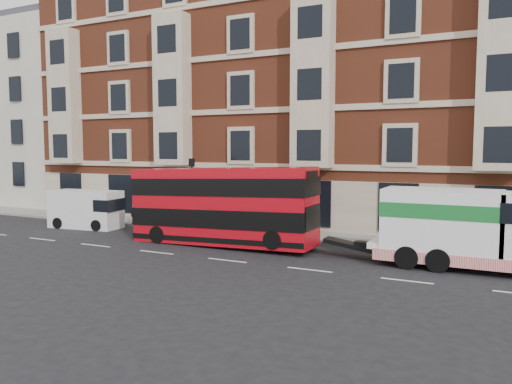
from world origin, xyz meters
TOP-DOWN VIEW (x-y plane):
  - ground at (0.00, 0.00)m, footprint 120.00×120.00m
  - sidewalk at (0.00, 7.50)m, footprint 90.00×3.00m
  - victorian_terrace at (0.50, 15.00)m, footprint 45.00×12.00m
  - cream_block at (-30.00, 14.00)m, footprint 16.00×10.00m
  - lamp_post_west at (-6.00, 6.20)m, footprint 0.35×0.15m
  - double_decker_bus at (-2.02, 3.01)m, footprint 10.11×2.32m
  - tow_truck at (10.03, 3.01)m, footprint 8.09×2.39m
  - box_van at (-12.88, 4.23)m, footprint 4.81×2.39m
  - pedestrian at (-10.55, 6.15)m, footprint 0.68×0.50m

SIDE VIEW (x-z plane):
  - ground at x=0.00m, z-range 0.00..0.00m
  - sidewalk at x=0.00m, z-range 0.00..0.15m
  - pedestrian at x=-10.55m, z-range 0.15..1.83m
  - box_van at x=-12.88m, z-range -0.02..2.39m
  - tow_truck at x=10.03m, z-range 0.10..3.47m
  - double_decker_bus at x=-2.02m, z-range 0.12..4.21m
  - lamp_post_west at x=-6.00m, z-range 0.50..4.85m
  - cream_block at x=-30.00m, z-range -0.06..16.74m
  - victorian_terrace at x=0.50m, z-range -0.13..20.27m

